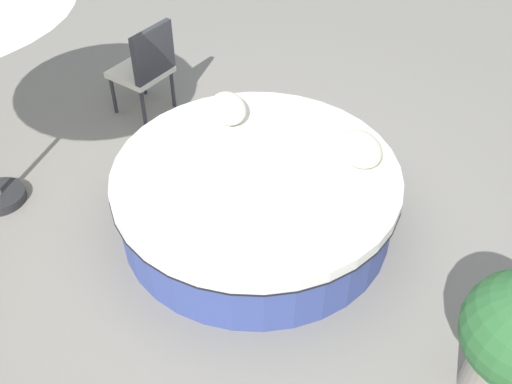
{
  "coord_description": "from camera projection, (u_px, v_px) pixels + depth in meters",
  "views": [
    {
      "loc": [
        3.43,
        -0.85,
        3.52
      ],
      "look_at": [
        0.0,
        0.0,
        0.33
      ],
      "focal_mm": 41.34,
      "sensor_mm": 36.0,
      "label": 1
    }
  ],
  "objects": [
    {
      "name": "throw_pillow_1",
      "position": [
        228.0,
        108.0,
        5.09
      ],
      "size": [
        0.46,
        0.31,
        0.18
      ],
      "primitive_type": "ellipsoid",
      "color": "silver",
      "rests_on": "round_bed"
    },
    {
      "name": "patio_chair",
      "position": [
        146.0,
        65.0,
        5.81
      ],
      "size": [
        0.72,
        0.72,
        0.98
      ],
      "rotation": [
        0.0,
        0.0,
        2.28
      ],
      "color": "#333338",
      "rests_on": "ground_plane"
    },
    {
      "name": "throw_pillow_0",
      "position": [
        360.0,
        149.0,
        4.65
      ],
      "size": [
        0.44,
        0.33,
        0.21
      ],
      "primitive_type": "ellipsoid",
      "color": "beige",
      "rests_on": "round_bed"
    },
    {
      "name": "round_bed",
      "position": [
        256.0,
        196.0,
        4.79
      ],
      "size": [
        2.3,
        2.3,
        0.56
      ],
      "color": "#38478C",
      "rests_on": "ground_plane"
    },
    {
      "name": "ground_plane",
      "position": [
        256.0,
        221.0,
        4.98
      ],
      "size": [
        16.0,
        16.0,
        0.0
      ],
      "primitive_type": "plane",
      "color": "gray"
    }
  ]
}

